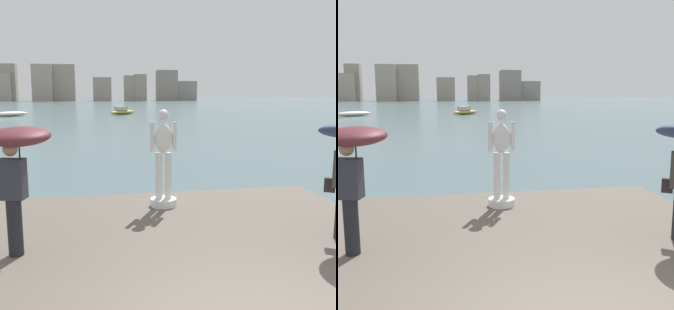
# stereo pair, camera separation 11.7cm
# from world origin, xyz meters

# --- Properties ---
(ground_plane) EXTENTS (400.00, 400.00, 0.00)m
(ground_plane) POSITION_xyz_m (0.00, 40.00, 0.00)
(ground_plane) COLOR #4C666B
(pier) EXTENTS (7.58, 9.12, 0.40)m
(pier) POSITION_xyz_m (0.00, 1.56, 0.20)
(pier) COLOR #60564C
(pier) RESTS_ON ground
(statue_white_figure) EXTENTS (0.58, 0.57, 2.09)m
(statue_white_figure) POSITION_xyz_m (-0.06, 4.97, 1.32)
(statue_white_figure) COLOR silver
(statue_white_figure) RESTS_ON pier
(onlooker_left) EXTENTS (1.11, 1.13, 1.97)m
(onlooker_left) POSITION_xyz_m (-2.63, 2.81, 1.92)
(onlooker_left) COLOR black
(onlooker_left) RESTS_ON pier
(boat_near) EXTENTS (4.30, 4.24, 1.07)m
(boat_near) POSITION_xyz_m (2.35, 49.91, 0.39)
(boat_near) COLOR #B2993D
(boat_near) RESTS_ON ground
(boat_mid) EXTENTS (4.32, 3.68, 0.61)m
(boat_mid) POSITION_xyz_m (-11.62, 47.97, 0.30)
(boat_mid) COLOR silver
(boat_mid) RESTS_ON ground
(distant_skyline) EXTENTS (74.88, 10.36, 13.10)m
(distant_skyline) POSITION_xyz_m (-2.27, 145.31, 5.46)
(distant_skyline) COLOR #A89989
(distant_skyline) RESTS_ON ground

